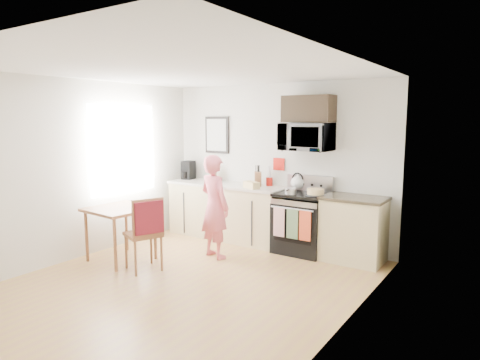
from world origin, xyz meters
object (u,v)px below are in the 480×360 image
Objects in this scene: dining_table at (120,214)px; person at (215,207)px; chair at (147,225)px; cake at (316,192)px; range at (302,224)px; microwave at (307,137)px.

person is at bearing 40.15° from dining_table.
chair is 3.39× the size of cake.
chair is (-1.31, -1.95, 0.22)m from range.
range is 1.53× the size of microwave.
range reaches higher than cake.
microwave is at bearing -117.62° from person.
cake is (0.26, -0.22, -0.79)m from microwave.
range is 1.33m from microwave.
range is 1.38m from person.
microwave is 0.86m from cake.
person is 1.09m from chair.
dining_table is (-1.03, -0.87, -0.07)m from person.
microwave is 2.96m from dining_table.
microwave reaches higher than dining_table.
dining_table is at bearing -143.46° from cake.
microwave is 2.54× the size of cake.
person is 1.49m from cake.
microwave reaches higher than range.
chair reaches higher than dining_table.
chair is at bearing -123.86° from range.
range is at bearing 156.11° from cake.
chair is (-0.34, -1.03, -0.11)m from person.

